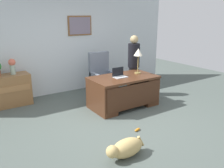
{
  "coord_description": "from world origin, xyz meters",
  "views": [
    {
      "loc": [
        -2.66,
        -3.86,
        2.22
      ],
      "look_at": [
        0.08,
        0.3,
        0.75
      ],
      "focal_mm": 38.45,
      "sensor_mm": 36.0,
      "label": 1
    }
  ],
  "objects": [
    {
      "name": "ground_plane",
      "position": [
        0.0,
        0.0,
        0.0
      ],
      "size": [
        12.0,
        12.0,
        0.0
      ],
      "primitive_type": "plane",
      "color": "#4C5651"
    },
    {
      "name": "back_wall",
      "position": [
        0.0,
        2.6,
        1.35
      ],
      "size": [
        7.0,
        0.16,
        2.7
      ],
      "color": "silver",
      "rests_on": "ground_plane"
    },
    {
      "name": "desk",
      "position": [
        0.64,
        0.63,
        0.41
      ],
      "size": [
        1.6,
        0.93,
        0.76
      ],
      "color": "#4C2B19",
      "rests_on": "ground_plane"
    },
    {
      "name": "armchair",
      "position": [
        0.64,
        1.67,
        0.52
      ],
      "size": [
        0.6,
        0.59,
        1.2
      ],
      "color": "slate",
      "rests_on": "ground_plane"
    },
    {
      "name": "person_standing",
      "position": [
        1.4,
        1.22,
        0.86
      ],
      "size": [
        0.32,
        0.32,
        1.66
      ],
      "color": "#262323",
      "rests_on": "ground_plane"
    },
    {
      "name": "dog_lying",
      "position": [
        -0.63,
        -1.16,
        0.16
      ],
      "size": [
        0.77,
        0.33,
        0.3
      ],
      "color": "tan",
      "rests_on": "ground_plane"
    },
    {
      "name": "laptop",
      "position": [
        0.54,
        0.68,
        0.81
      ],
      "size": [
        0.32,
        0.22,
        0.22
      ],
      "color": "#B2B5BA",
      "rests_on": "desk"
    },
    {
      "name": "desk_lamp",
      "position": [
        1.14,
        0.72,
        1.26
      ],
      "size": [
        0.22,
        0.22,
        0.63
      ],
      "color": "#9E8447",
      "rests_on": "desk"
    },
    {
      "name": "vase_with_flowers",
      "position": [
        -1.54,
        2.25,
        1.01
      ],
      "size": [
        0.17,
        0.17,
        0.39
      ],
      "color": "#9CB4A1",
      "rests_on": "credenza"
    },
    {
      "name": "dog_toy_bone",
      "position": [
        0.1,
        -0.57,
        0.03
      ],
      "size": [
        0.17,
        0.09,
        0.05
      ],
      "primitive_type": "ellipsoid",
      "rotation": [
        0.0,
        0.0,
        3.42
      ],
      "color": "orange",
      "rests_on": "ground_plane"
    }
  ]
}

